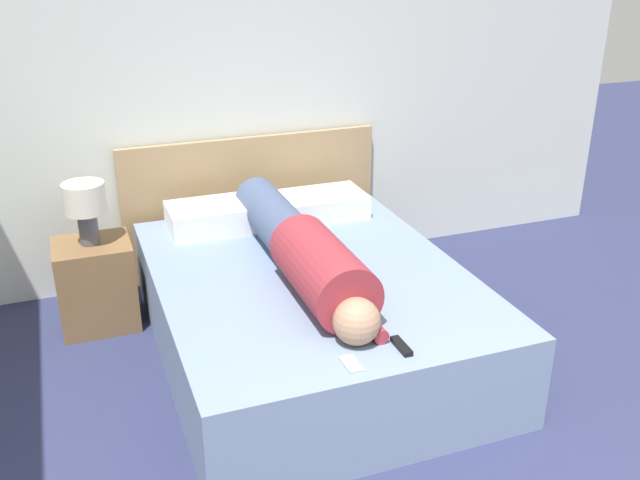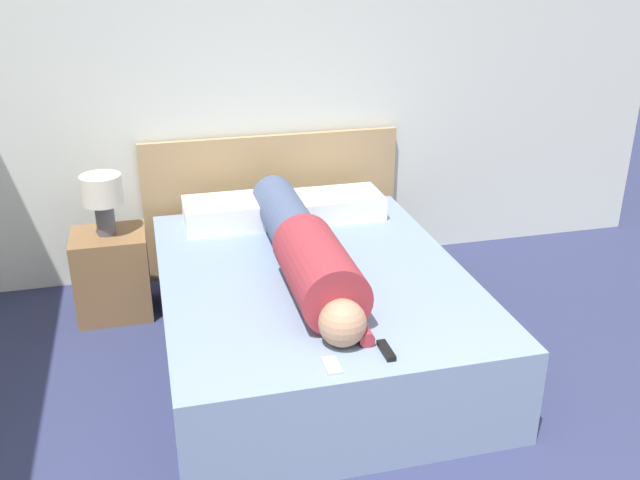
{
  "view_description": "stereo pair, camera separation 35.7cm",
  "coord_description": "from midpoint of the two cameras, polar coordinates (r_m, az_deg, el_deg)",
  "views": [
    {
      "loc": [
        -1.2,
        -0.9,
        2.16
      ],
      "look_at": [
        -0.05,
        2.17,
        0.74
      ],
      "focal_mm": 40.0,
      "sensor_mm": 36.0,
      "label": 1
    },
    {
      "loc": [
        -0.86,
        -1.01,
        2.16
      ],
      "look_at": [
        -0.05,
        2.17,
        0.74
      ],
      "focal_mm": 40.0,
      "sensor_mm": 36.0,
      "label": 2
    }
  ],
  "objects": [
    {
      "name": "pillow_second",
      "position": [
        4.56,
        -2.1,
        2.84
      ],
      "size": [
        0.54,
        0.35,
        0.15
      ],
      "color": "white",
      "rests_on": "bed"
    },
    {
      "name": "table_lamp",
      "position": [
        4.25,
        -20.61,
        2.68
      ],
      "size": [
        0.23,
        0.23,
        0.36
      ],
      "color": "#4C4C51",
      "rests_on": "nightstand"
    },
    {
      "name": "bed",
      "position": [
        3.93,
        -3.41,
        -5.88
      ],
      "size": [
        1.6,
        2.06,
        0.49
      ],
      "color": "#7589A8",
      "rests_on": "ground_plane"
    },
    {
      "name": "person_lying",
      "position": [
        3.71,
        -4.09,
        -0.94
      ],
      "size": [
        0.33,
        1.72,
        0.33
      ],
      "color": "tan",
      "rests_on": "bed"
    },
    {
      "name": "headboard",
      "position": [
        4.85,
        -7.54,
        2.74
      ],
      "size": [
        1.72,
        0.04,
        0.94
      ],
      "color": "tan",
      "rests_on": "ground_plane"
    },
    {
      "name": "tv_remote",
      "position": [
        3.14,
        3.27,
        -8.57
      ],
      "size": [
        0.04,
        0.15,
        0.02
      ],
      "color": "black",
      "rests_on": "bed"
    },
    {
      "name": "wall_back",
      "position": [
        4.7,
        -7.67,
        12.6
      ],
      "size": [
        5.52,
        0.06,
        2.6
      ],
      "color": "silver",
      "rests_on": "ground_plane"
    },
    {
      "name": "cell_phone",
      "position": [
        3.02,
        -0.9,
        -10.0
      ],
      "size": [
        0.06,
        0.13,
        0.01
      ],
      "color": "#B2B7BC",
      "rests_on": "bed"
    },
    {
      "name": "pillow_near_headboard",
      "position": [
        4.4,
        -10.69,
        1.79
      ],
      "size": [
        0.57,
        0.35,
        0.16
      ],
      "color": "white",
      "rests_on": "bed"
    },
    {
      "name": "nightstand",
      "position": [
        4.44,
        -19.69,
        -3.42
      ],
      "size": [
        0.44,
        0.38,
        0.53
      ],
      "color": "brown",
      "rests_on": "ground_plane"
    }
  ]
}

